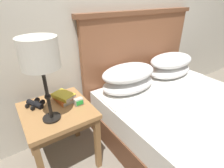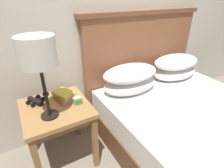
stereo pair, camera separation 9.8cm
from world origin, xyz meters
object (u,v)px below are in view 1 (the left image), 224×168
(book_on_nightstand, at_px, (65,98))
(book_stacked_on_top, at_px, (64,95))
(table_lamp, at_px, (40,56))
(binoculars_pair, at_px, (35,104))
(bed, at_px, (194,122))
(nightstand, at_px, (58,117))
(alarm_clock, at_px, (79,102))

(book_on_nightstand, xyz_separation_m, book_stacked_on_top, (-0.01, -0.01, 0.03))
(table_lamp, relative_size, binoculars_pair, 3.68)
(bed, relative_size, binoculars_pair, 12.17)
(book_on_nightstand, bearing_deg, nightstand, -139.28)
(book_on_nightstand, bearing_deg, book_stacked_on_top, -136.40)
(bed, height_order, book_stacked_on_top, bed)
(book_on_nightstand, distance_m, book_stacked_on_top, 0.04)
(table_lamp, distance_m, book_on_nightstand, 0.53)
(book_on_nightstand, distance_m, binoculars_pair, 0.24)
(alarm_clock, bearing_deg, book_on_nightstand, 117.80)
(bed, height_order, binoculars_pair, bed)
(book_on_nightstand, xyz_separation_m, binoculars_pair, (-0.23, 0.04, 0.00))
(bed, bearing_deg, binoculars_pair, 151.45)
(nightstand, xyz_separation_m, table_lamp, (-0.07, -0.10, 0.56))
(nightstand, distance_m, bed, 1.25)
(nightstand, bearing_deg, alarm_clock, -15.02)
(table_lamp, height_order, binoculars_pair, table_lamp)
(book_stacked_on_top, distance_m, alarm_clock, 0.15)
(table_lamp, bearing_deg, book_stacked_on_top, 48.28)
(binoculars_pair, bearing_deg, bed, -28.55)
(table_lamp, bearing_deg, book_on_nightstand, 48.09)
(nightstand, relative_size, binoculars_pair, 3.60)
(nightstand, distance_m, binoculars_pair, 0.21)
(bed, distance_m, alarm_clock, 1.11)
(table_lamp, relative_size, book_on_nightstand, 2.91)
(nightstand, distance_m, table_lamp, 0.58)
(binoculars_pair, bearing_deg, alarm_clock, -30.65)
(nightstand, distance_m, alarm_clock, 0.21)
(table_lamp, xyz_separation_m, binoculars_pair, (-0.06, 0.23, -0.46))
(table_lamp, height_order, book_on_nightstand, table_lamp)
(nightstand, xyz_separation_m, alarm_clock, (0.17, -0.05, 0.11))
(alarm_clock, bearing_deg, book_stacked_on_top, 121.64)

